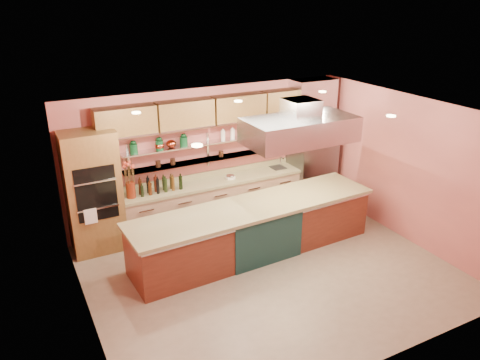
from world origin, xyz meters
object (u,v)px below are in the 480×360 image
kitchen_scale (230,176)px  copper_kettle (171,144)px  island (254,229)px  green_canister (183,142)px  flower_vase (131,190)px  refrigerator (312,158)px

kitchen_scale → copper_kettle: (-1.16, 0.22, 0.81)m
island → green_canister: bearing=110.0°
flower_vase → copper_kettle: bearing=13.5°
island → copper_kettle: 2.32m
flower_vase → kitchen_scale: bearing=0.0°
flower_vase → copper_kettle: (0.91, 0.22, 0.71)m
island → flower_vase: (-1.86, 1.44, 0.60)m
refrigerator → island: 2.74m
flower_vase → green_canister: bearing=10.7°
green_canister → island: bearing=-67.4°
flower_vase → island: bearing=-37.7°
refrigerator → flower_vase: size_ratio=6.88×
kitchen_scale → copper_kettle: size_ratio=0.88×
island → copper_kettle: size_ratio=23.58×
refrigerator → copper_kettle: bearing=175.9°
island → kitchen_scale: bearing=78.7°
flower_vase → green_canister: size_ratio=1.77×
flower_vase → kitchen_scale: (2.08, 0.00, -0.10)m
island → kitchen_scale: 1.54m
refrigerator → island: refrigerator is taller
flower_vase → kitchen_scale: 2.08m
kitchen_scale → flower_vase: bearing=156.5°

